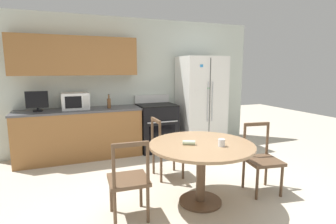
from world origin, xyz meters
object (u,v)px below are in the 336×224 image
refrigerator (201,102)px  oven_range (157,127)px  dining_chair_right (262,160)px  dining_chair_left (129,181)px  countertop_tv (37,101)px  dining_chair_far (166,149)px  microwave (76,101)px  counter_bottle (109,103)px  candle_glass (222,143)px

refrigerator → oven_range: size_ratio=1.72×
dining_chair_right → dining_chair_left: bearing=9.1°
oven_range → countertop_tv: (-2.12, 0.04, 0.61)m
dining_chair_far → refrigerator: bearing=135.4°
oven_range → dining_chair_far: (-0.31, -1.34, -0.03)m
refrigerator → dining_chair_left: (-2.05, -2.20, -0.50)m
microwave → dining_chair_far: microwave is taller
refrigerator → countertop_tv: 3.09m
dining_chair_left → dining_chair_far: size_ratio=1.00×
counter_bottle → dining_chair_far: counter_bottle is taller
counter_bottle → candle_glass: counter_bottle is taller
oven_range → candle_glass: 2.42m
refrigerator → dining_chair_right: bearing=-97.2°
countertop_tv → counter_bottle: countertop_tv is taller
counter_bottle → dining_chair_left: 2.28m
oven_range → dining_chair_left: (-1.09, -2.25, -0.03)m
countertop_tv → counter_bottle: (1.19, -0.09, -0.08)m
refrigerator → microwave: size_ratio=3.99×
oven_range → dining_chair_left: 2.50m
oven_range → countertop_tv: countertop_tv is taller
oven_range → candle_glass: bearing=-91.0°
microwave → dining_chair_left: bearing=-79.8°
refrigerator → dining_chair_far: (-1.28, -1.29, -0.50)m
oven_range → counter_bottle: counter_bottle is taller
dining_chair_left → dining_chair_far: (0.78, 0.91, 0.00)m
dining_chair_right → dining_chair_far: 1.35m
refrigerator → candle_glass: (-1.01, -2.36, -0.15)m
dining_chair_left → dining_chair_right: bearing=3.1°
refrigerator → dining_chair_far: size_ratio=2.06×
refrigerator → microwave: 2.47m
counter_bottle → microwave: bearing=167.9°
counter_bottle → candle_glass: (0.89, -2.36, -0.22)m
refrigerator → dining_chair_far: refrigerator is taller
dining_chair_far → dining_chair_left: bearing=-40.6°
refrigerator → counter_bottle: refrigerator is taller
microwave → counter_bottle: microwave is taller
dining_chair_far → counter_bottle: bearing=-154.4°
countertop_tv → dining_chair_left: countertop_tv is taller
dining_chair_left → countertop_tv: bearing=117.4°
dining_chair_right → dining_chair_far: size_ratio=1.00×
oven_range → candle_glass: oven_range is taller
dining_chair_far → oven_range: bearing=166.8°
microwave → countertop_tv: countertop_tv is taller
dining_chair_right → microwave: bearing=-37.6°
microwave → dining_chair_left: microwave is taller
refrigerator → dining_chair_far: bearing=-134.6°
counter_bottle → dining_chair_right: size_ratio=0.29×
countertop_tv → oven_range: bearing=-1.1°
countertop_tv → candle_glass: (2.08, -2.44, -0.30)m
microwave → counter_bottle: bearing=-12.1°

